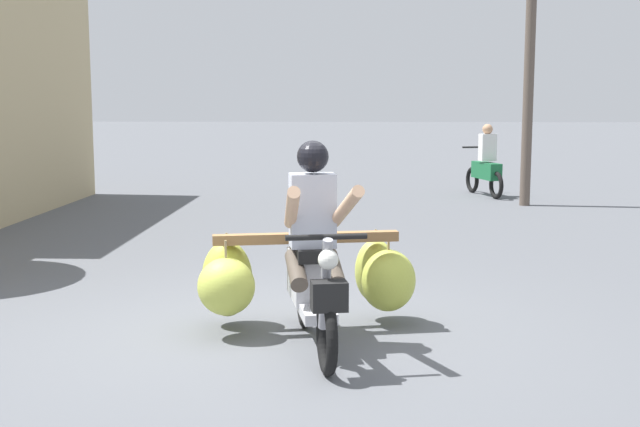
% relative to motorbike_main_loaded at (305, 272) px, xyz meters
% --- Properties ---
extents(ground_plane, '(120.00, 120.00, 0.00)m').
position_rel_motorbike_main_loaded_xyz_m(ground_plane, '(-0.27, -0.04, -0.52)').
color(ground_plane, '#56595E').
extents(motorbike_main_loaded, '(1.85, 1.91, 1.58)m').
position_rel_motorbike_main_loaded_xyz_m(motorbike_main_loaded, '(0.00, 0.00, 0.00)').
color(motorbike_main_loaded, black).
rests_on(motorbike_main_loaded, ground).
extents(motorbike_distant_ahead_left, '(0.65, 1.58, 1.40)m').
position_rel_motorbike_main_loaded_xyz_m(motorbike_distant_ahead_left, '(2.93, 9.61, 0.05)').
color(motorbike_distant_ahead_left, black).
rests_on(motorbike_distant_ahead_left, ground).
extents(utility_pole, '(0.18, 0.18, 6.21)m').
position_rel_motorbike_main_loaded_xyz_m(utility_pole, '(3.41, 8.23, 2.59)').
color(utility_pole, brown).
rests_on(utility_pole, ground).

